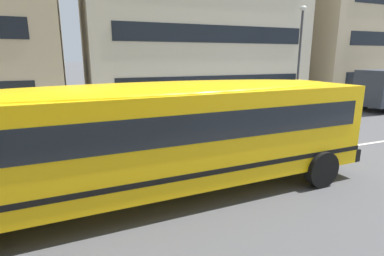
# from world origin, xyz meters

# --- Properties ---
(ground_plane) EXTENTS (400.00, 400.00, 0.00)m
(ground_plane) POSITION_xyz_m (0.00, 0.00, 0.00)
(ground_plane) COLOR #4C4C4F
(sidewalk_far) EXTENTS (120.00, 3.00, 0.01)m
(sidewalk_far) POSITION_xyz_m (0.00, 7.87, 0.01)
(sidewalk_far) COLOR gray
(sidewalk_far) RESTS_ON ground_plane
(lane_centreline) EXTENTS (110.00, 0.16, 0.01)m
(lane_centreline) POSITION_xyz_m (0.00, 0.00, 0.00)
(lane_centreline) COLOR silver
(lane_centreline) RESTS_ON ground_plane
(school_bus) EXTENTS (13.84, 3.34, 3.07)m
(school_bus) POSITION_xyz_m (3.65, -1.50, 1.83)
(school_bus) COLOR yellow
(school_bus) RESTS_ON ground_plane
(street_lamp) EXTENTS (0.44, 0.44, 6.80)m
(street_lamp) POSITION_xyz_m (15.85, 7.17, 4.31)
(street_lamp) COLOR #38383D
(street_lamp) RESTS_ON ground_plane
(apartment_block_far_right) EXTENTS (17.12, 11.75, 16.50)m
(apartment_block_far_right) POSITION_xyz_m (29.86, 15.22, 8.25)
(apartment_block_far_right) COLOR #C6B28E
(apartment_block_far_right) RESTS_ON ground_plane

